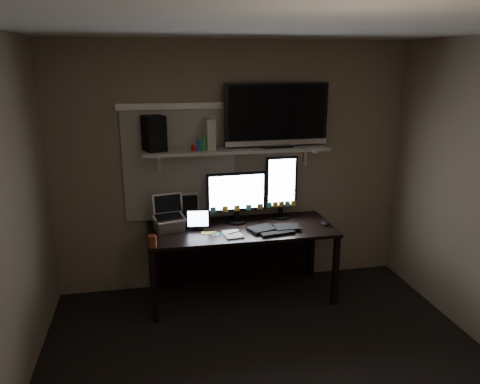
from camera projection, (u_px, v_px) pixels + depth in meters
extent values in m
plane|color=silver|center=(290.00, 24.00, 2.72)|extent=(3.60, 3.60, 0.00)
plane|color=#7D6F59|center=(234.00, 167.00, 4.76)|extent=(3.60, 0.00, 3.60)
cube|color=#B0AA9E|center=(180.00, 165.00, 4.63)|extent=(1.10, 0.02, 1.10)
cube|color=black|center=(241.00, 229.00, 4.55)|extent=(1.80, 0.75, 0.03)
cube|color=black|center=(235.00, 250.00, 4.98)|extent=(1.80, 0.02, 0.70)
cube|color=black|center=(154.00, 287.00, 4.17)|extent=(0.05, 0.05, 0.70)
cube|color=black|center=(336.00, 271.00, 4.49)|extent=(0.05, 0.05, 0.70)
cube|color=black|center=(153.00, 257.00, 4.80)|extent=(0.05, 0.05, 0.70)
cube|color=black|center=(312.00, 245.00, 5.13)|extent=(0.05, 0.05, 0.70)
cube|color=#A8A7A3|center=(237.00, 150.00, 4.54)|extent=(1.80, 0.35, 0.03)
cube|color=black|center=(236.00, 197.00, 4.63)|extent=(0.60, 0.09, 0.53)
cube|color=black|center=(281.00, 187.00, 4.76)|extent=(0.33, 0.07, 0.66)
cube|color=black|center=(274.00, 228.00, 4.49)|extent=(0.52, 0.27, 0.03)
ellipsoid|color=black|center=(325.00, 223.00, 4.61)|extent=(0.09, 0.12, 0.04)
cube|color=beige|center=(233.00, 234.00, 4.35)|extent=(0.18, 0.24, 0.01)
cube|color=black|center=(198.00, 220.00, 4.47)|extent=(0.24, 0.12, 0.20)
cube|color=black|center=(186.00, 207.00, 4.71)|extent=(0.23, 0.10, 0.29)
cube|color=silver|center=(169.00, 214.00, 4.43)|extent=(0.33, 0.29, 0.33)
cylinder|color=maroon|center=(153.00, 241.00, 4.06)|extent=(0.08, 0.08, 0.10)
cube|color=black|center=(276.00, 115.00, 4.53)|extent=(1.03, 0.22, 0.62)
cube|color=silver|center=(210.00, 133.00, 4.47)|extent=(0.08, 0.25, 0.29)
cube|color=black|center=(154.00, 133.00, 4.35)|extent=(0.24, 0.26, 0.33)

